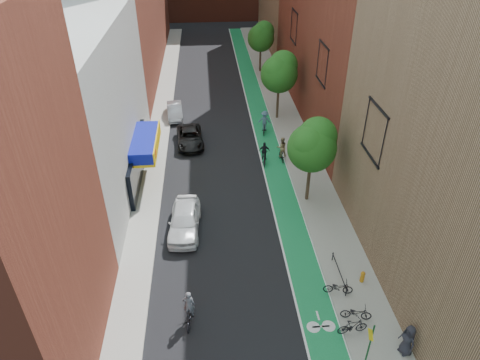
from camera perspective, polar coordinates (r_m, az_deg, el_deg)
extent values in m
plane|color=black|center=(23.72, 0.29, -17.71)|extent=(160.00, 160.00, 0.00)
cube|color=#147234|center=(45.14, 2.50, 9.19)|extent=(2.00, 68.00, 0.01)
cube|color=gray|center=(45.03, -10.38, 8.70)|extent=(2.00, 68.00, 0.15)
cube|color=gray|center=(45.48, 5.67, 9.34)|extent=(3.00, 68.00, 0.15)
cube|color=silver|center=(32.87, -21.69, 8.68)|extent=(8.00, 20.00, 12.00)
cylinder|color=#332619|center=(30.79, 9.09, -0.20)|extent=(0.24, 0.24, 3.30)
sphere|color=#175416|center=(29.39, 9.56, 4.24)|extent=(3.36, 3.36, 3.36)
sphere|color=#175416|center=(29.41, 10.32, 5.77)|extent=(2.64, 2.64, 2.64)
sphere|color=#175416|center=(28.84, 9.19, 4.77)|extent=(2.40, 2.40, 2.40)
cylinder|color=#332619|center=(42.86, 5.04, 10.25)|extent=(0.24, 0.24, 3.47)
sphere|color=#175416|center=(41.83, 5.23, 13.87)|extent=(3.53, 3.53, 3.53)
sphere|color=#175416|center=(41.93, 5.78, 14.98)|extent=(2.77, 2.77, 2.77)
sphere|color=#175416|center=(41.34, 4.92, 14.38)|extent=(2.52, 2.52, 2.52)
cylinder|color=#332619|center=(55.91, 2.71, 15.76)|extent=(0.24, 0.24, 3.19)
sphere|color=#175416|center=(55.17, 2.79, 18.37)|extent=(3.25, 3.25, 3.25)
sphere|color=#175416|center=(55.34, 3.20, 19.15)|extent=(2.55, 2.55, 2.55)
sphere|color=#175416|center=(54.73, 2.51, 18.75)|extent=(2.32, 2.32, 2.32)
cylinder|color=#194C26|center=(21.37, 16.81, -20.57)|extent=(0.08, 0.08, 3.00)
cube|color=yellow|center=(20.64, 17.01, -19.12)|extent=(0.02, 0.71, 0.71)
imported|color=silver|center=(28.41, -7.40, -5.32)|extent=(2.25, 5.00, 1.67)
imported|color=black|center=(38.58, -6.70, 5.66)|extent=(2.62, 5.02, 1.35)
imported|color=#95979D|center=(43.93, -8.70, 9.09)|extent=(1.81, 4.27, 1.37)
imported|color=black|center=(23.29, -6.71, -17.52)|extent=(0.84, 1.83, 0.93)
imported|color=#4E4F56|center=(22.78, -6.83, -16.13)|extent=(0.68, 0.49, 1.73)
imported|color=black|center=(36.09, 5.55, 3.24)|extent=(0.55, 1.51, 0.89)
imported|color=#8C7951|center=(35.80, 5.59, 4.39)|extent=(0.89, 0.73, 1.73)
imported|color=black|center=(35.52, 3.27, 2.86)|extent=(0.83, 1.83, 0.93)
imported|color=black|center=(35.28, 3.28, 3.89)|extent=(0.96, 0.49, 1.57)
imported|color=black|center=(40.39, 3.28, 6.90)|extent=(0.88, 1.74, 1.01)
imported|color=#406173|center=(40.14, 3.30, 7.95)|extent=(1.33, 0.96, 1.85)
imported|color=black|center=(24.85, 12.95, -13.77)|extent=(1.70, 0.81, 0.86)
imported|color=black|center=(23.23, 14.79, -18.36)|extent=(1.61, 0.59, 0.95)
imported|color=black|center=(23.90, 15.22, -16.71)|extent=(1.68, 0.87, 0.84)
imported|color=#222129|center=(22.94, 21.46, -19.24)|extent=(0.81, 1.01, 1.81)
cylinder|color=#C07A16|center=(25.91, 15.98, -12.42)|extent=(0.24, 0.24, 0.54)
sphere|color=#C07A16|center=(25.68, 16.10, -11.90)|extent=(0.26, 0.26, 0.26)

